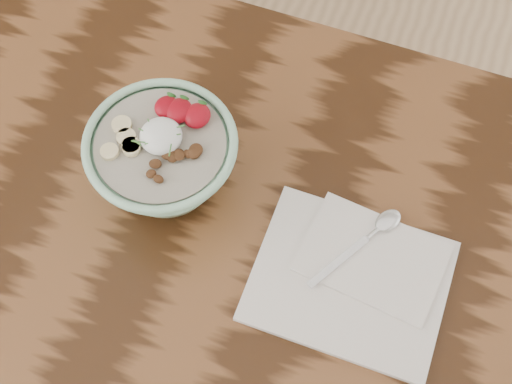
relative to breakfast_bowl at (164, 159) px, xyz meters
The scene contains 4 objects.
table 18.68cm from the breakfast_bowl, 84.22° to the right, with size 160.00×90.00×75.00cm.
breakfast_bowl is the anchor object (origin of this frame).
napkin 30.97cm from the breakfast_bowl, ahead, with size 26.26×22.16×1.61cm.
spoon 31.28cm from the breakfast_bowl, ahead, with size 10.22×15.80×0.90cm.
Camera 1 is at (27.87, -32.44, 168.45)cm, focal length 50.00 mm.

